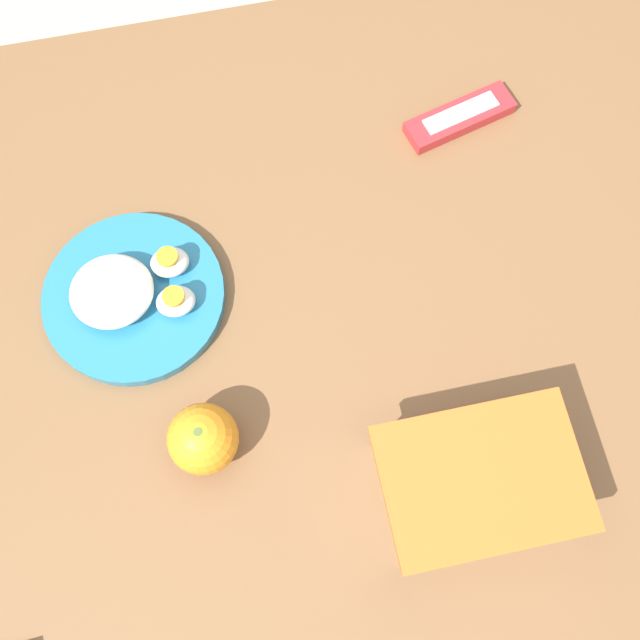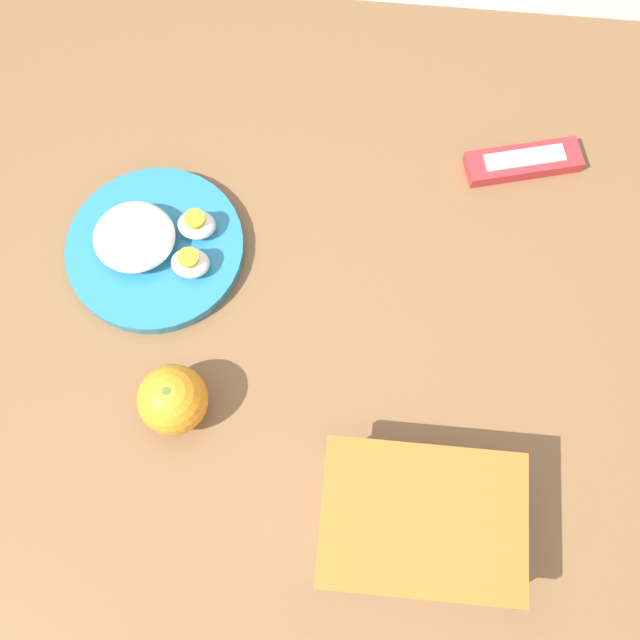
% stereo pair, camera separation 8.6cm
% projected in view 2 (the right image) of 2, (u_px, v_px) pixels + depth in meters
% --- Properties ---
extents(ground_plane, '(10.00, 10.00, 0.00)m').
position_uv_depth(ground_plane, '(324.00, 434.00, 1.61)').
color(ground_plane, '#B2A899').
extents(table, '(1.15, 0.95, 0.76)m').
position_uv_depth(table, '(326.00, 342.00, 1.00)').
color(table, brown).
rests_on(table, ground_plane).
extents(food_container, '(0.21, 0.15, 0.08)m').
position_uv_depth(food_container, '(419.00, 523.00, 0.78)').
color(food_container, white).
rests_on(food_container, table).
extents(orange_fruit, '(0.08, 0.08, 0.08)m').
position_uv_depth(orange_fruit, '(173.00, 400.00, 0.82)').
color(orange_fruit, orange).
rests_on(orange_fruit, table).
extents(rice_plate, '(0.22, 0.22, 0.06)m').
position_uv_depth(rice_plate, '(153.00, 245.00, 0.91)').
color(rice_plate, teal).
rests_on(rice_plate, table).
extents(candy_bar, '(0.15, 0.08, 0.02)m').
position_uv_depth(candy_bar, '(523.00, 162.00, 0.96)').
color(candy_bar, '#B7282D').
rests_on(candy_bar, table).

